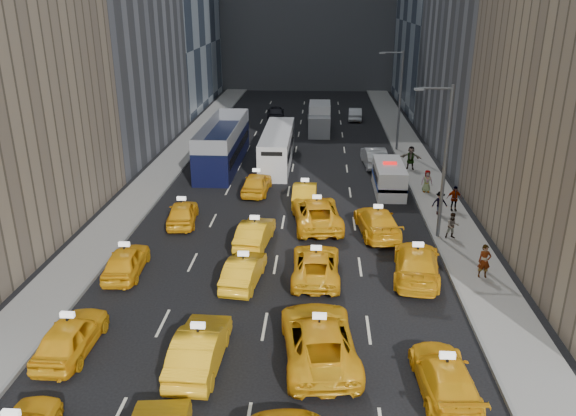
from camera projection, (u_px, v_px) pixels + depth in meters
name	position (u px, v px, depth m)	size (l,w,h in m)	color
ground	(260.00, 354.00, 22.55)	(160.00, 160.00, 0.00)	black
sidewalk_west	(166.00, 168.00, 46.42)	(3.00, 90.00, 0.15)	gray
sidewalk_east	(422.00, 173.00, 45.26)	(3.00, 90.00, 0.15)	gray
curb_west	(183.00, 168.00, 46.34)	(0.15, 90.00, 0.18)	slate
curb_east	(404.00, 172.00, 45.34)	(0.15, 90.00, 0.18)	slate
streetlight_near	(443.00, 158.00, 31.48)	(2.15, 0.22, 9.00)	#595B60
streetlight_far	(399.00, 97.00, 50.14)	(2.15, 0.22, 9.00)	#595B60
taxi_4	(71.00, 336.00, 22.42)	(1.78, 4.41, 1.50)	#FFB215
taxi_5	(199.00, 348.00, 21.58)	(1.67, 4.80, 1.58)	#FFB215
taxi_6	(319.00, 339.00, 22.06)	(2.76, 5.99, 1.67)	#FFB215
taxi_7	(445.00, 377.00, 20.13)	(1.92, 4.72, 1.37)	#FFB215
taxi_8	(126.00, 261.00, 28.76)	(1.72, 4.28, 1.46)	#FFB215
taxi_9	(244.00, 270.00, 27.83)	(1.49, 4.27, 1.41)	#FFB215
taxi_10	(316.00, 264.00, 28.43)	(2.36, 5.12, 1.42)	#FFB215
taxi_11	(417.00, 263.00, 28.41)	(2.24, 5.52, 1.60)	#FFB215
taxi_12	(182.00, 213.00, 35.13)	(1.72, 4.28, 1.46)	#FFB215
taxi_13	(255.00, 233.00, 32.12)	(1.56, 4.49, 1.48)	#FFB215
taxi_14	(317.00, 213.00, 34.83)	(2.77, 6.01, 1.67)	#FFB215
taxi_15	(377.00, 222.00, 33.61)	(2.16, 5.32, 1.54)	#FFB215
taxi_16	(257.00, 183.00, 40.57)	(1.79, 4.44, 1.51)	#FFB215
taxi_17	(305.00, 193.00, 38.54)	(1.57, 4.50, 1.48)	#FFB215
nypd_van	(389.00, 178.00, 40.75)	(2.53, 5.42, 2.25)	silver
double_decker	(223.00, 144.00, 46.96)	(4.22, 12.55, 3.58)	black
city_bus	(277.00, 147.00, 47.47)	(3.71, 11.28, 2.86)	silver
box_truck	(320.00, 119.00, 58.29)	(2.90, 6.61, 2.93)	silver
misc_car_0	(374.00, 157.00, 47.01)	(1.71, 4.90, 1.61)	#B1B5B9
misc_car_1	(236.00, 125.00, 58.79)	(2.44, 5.28, 1.47)	black
misc_car_2	(318.00, 112.00, 64.87)	(2.29, 5.64, 1.64)	slate
misc_car_3	(276.00, 113.00, 64.30)	(1.96, 4.88, 1.66)	black
misc_car_4	(355.00, 114.00, 64.48)	(1.48, 4.25, 1.40)	#B8BBC0
pedestrian_0	(484.00, 261.00, 28.07)	(0.64, 0.42, 1.76)	gray
pedestrian_1	(453.00, 226.00, 32.64)	(0.76, 0.42, 1.56)	gray
pedestrian_2	(440.00, 203.00, 36.18)	(1.01, 0.42, 1.57)	gray
pedestrian_3	(454.00, 198.00, 36.81)	(0.99, 0.45, 1.70)	gray
pedestrian_4	(427.00, 181.00, 40.36)	(0.79, 0.43, 1.62)	gray
pedestrian_5	(411.00, 158.00, 45.65)	(1.75, 0.50, 1.89)	gray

